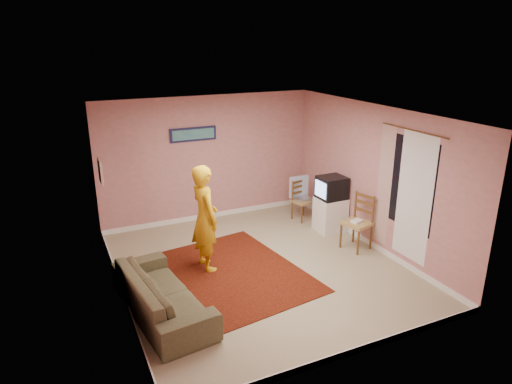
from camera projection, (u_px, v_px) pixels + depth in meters
name	position (u px, v px, depth m)	size (l,w,h in m)	color
ground	(260.00, 268.00, 7.68)	(5.00, 5.00, 0.00)	tan
wall_back	(208.00, 159.00, 9.41)	(4.50, 0.02, 2.60)	tan
wall_front	(355.00, 261.00, 5.12)	(4.50, 0.02, 2.60)	tan
wall_left	(114.00, 217.00, 6.37)	(0.02, 5.00, 2.60)	tan
wall_right	(373.00, 178.00, 8.16)	(0.02, 5.00, 2.60)	tan
ceiling	(260.00, 113.00, 6.85)	(4.50, 5.00, 0.02)	silver
baseboard_back	(210.00, 215.00, 9.81)	(4.50, 0.02, 0.10)	white
baseboard_front	(347.00, 353.00, 5.53)	(4.50, 0.02, 0.10)	white
baseboard_left	(124.00, 295.00, 6.77)	(0.02, 5.00, 0.10)	white
baseboard_right	(367.00, 241.00, 8.56)	(0.02, 5.00, 0.10)	white
window	(409.00, 184.00, 7.34)	(0.01, 1.10, 1.50)	black
curtain_sheer	(414.00, 198.00, 7.27)	(0.01, 0.75, 2.10)	white
curtain_floral	(384.00, 186.00, 7.86)	(0.01, 0.35, 2.10)	beige
curtain_rod	(413.00, 130.00, 7.04)	(0.02, 0.02, 1.40)	brown
picture_back	(193.00, 134.00, 9.09)	(0.95, 0.04, 0.28)	#15153A
picture_left	(100.00, 171.00, 7.67)	(0.04, 0.38, 0.42)	tan
area_rug	(230.00, 274.00, 7.48)	(2.16, 2.70, 0.01)	black
tv_cabinet	(330.00, 214.00, 9.07)	(0.54, 0.49, 0.69)	white
crt_tv	(331.00, 188.00, 8.88)	(0.52, 0.46, 0.44)	black
chair_a	(303.00, 197.00, 9.56)	(0.45, 0.44, 0.46)	tan
dvd_player	(303.00, 199.00, 9.58)	(0.33, 0.24, 0.06)	#B0B0B5
blue_throw	(299.00, 187.00, 9.67)	(0.44, 0.05, 0.46)	#97BCF7
chair_b	(357.00, 217.00, 8.20)	(0.54, 0.56, 0.55)	tan
game_console	(357.00, 221.00, 8.23)	(0.20, 0.14, 0.04)	white
sofa	(162.00, 293.00, 6.34)	(2.09, 0.82, 0.61)	brown
person	(205.00, 218.00, 7.42)	(0.65, 0.43, 1.79)	gold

